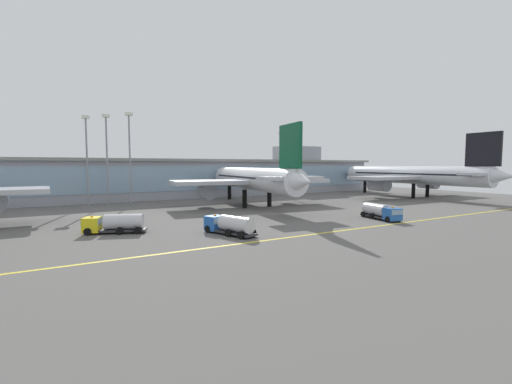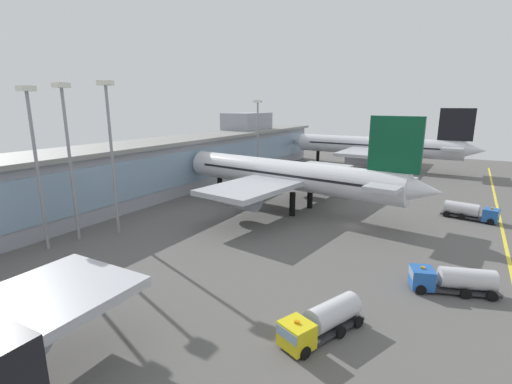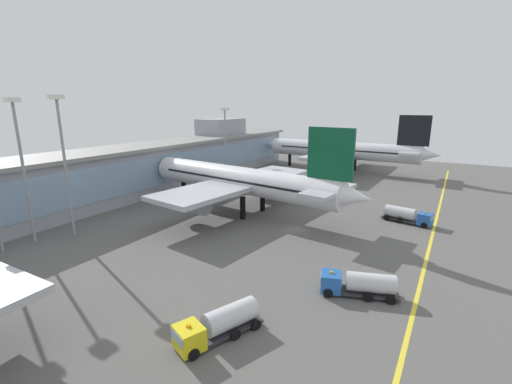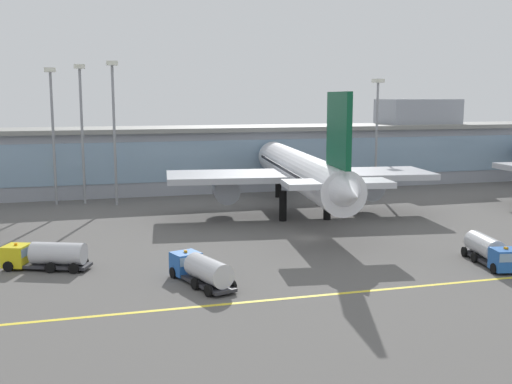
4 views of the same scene
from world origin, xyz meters
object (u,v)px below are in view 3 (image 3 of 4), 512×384
object	(u,v)px
airliner_near_right	(240,181)
baggage_tug_near	(409,215)
service_truck_far	(356,283)
apron_light_mast_west	(20,150)
apron_light_mast_far_east	(225,134)
apron_light_mast_east	(63,147)
fuel_tanker_truck	(217,324)
airliner_far_right	(342,151)

from	to	relation	value
airliner_near_right	baggage_tug_near	xyz separation A→B (m)	(10.25, -31.77, -5.24)
service_truck_far	apron_light_mast_west	size ratio (longest dim) A/B	0.40
airliner_near_right	apron_light_mast_far_east	bearing A→B (deg)	-41.60
baggage_tug_near	apron_light_mast_east	bearing A→B (deg)	-133.38
fuel_tanker_truck	apron_light_mast_east	distance (m)	41.52
airliner_far_right	apron_light_mast_far_east	xyz separation A→B (m)	(-34.73, 23.78, 7.16)
apron_light_mast_west	apron_light_mast_east	world-z (taller)	apron_light_mast_east
apron_light_mast_far_east	airliner_near_right	bearing A→B (deg)	-138.89
baggage_tug_near	service_truck_far	size ratio (longest dim) A/B	1.00
service_truck_far	apron_light_mast_far_east	xyz separation A→B (m)	(43.26, 49.29, 12.62)
airliner_far_right	service_truck_far	world-z (taller)	airliner_far_right
baggage_tug_near	apron_light_mast_west	distance (m)	68.16
apron_light_mast_far_east	baggage_tug_near	bearing A→B (deg)	-103.18
airliner_near_right	service_truck_far	world-z (taller)	airliner_near_right
baggage_tug_near	airliner_near_right	bearing A→B (deg)	-151.96
baggage_tug_near	fuel_tanker_truck	bearing A→B (deg)	-93.79
apron_light_mast_east	service_truck_far	bearing A→B (deg)	-83.77
baggage_tug_near	apron_light_mast_far_east	world-z (taller)	apron_light_mast_far_east
baggage_tug_near	apron_light_mast_far_east	bearing A→B (deg)	176.98
fuel_tanker_truck	service_truck_far	bearing A→B (deg)	169.23
airliner_near_right	baggage_tug_near	world-z (taller)	airliner_near_right
airliner_near_right	fuel_tanker_truck	world-z (taller)	airliner_near_right
airliner_far_right	apron_light_mast_far_east	world-z (taller)	apron_light_mast_far_east
apron_light_mast_east	fuel_tanker_truck	bearing A→B (deg)	-104.25
apron_light_mast_west	service_truck_far	bearing A→B (deg)	-78.47
airliner_near_right	apron_light_mast_west	bearing A→B (deg)	64.10
airliner_far_right	apron_light_mast_east	world-z (taller)	apron_light_mast_east
apron_light_mast_west	apron_light_mast_far_east	bearing A→B (deg)	-1.16
airliner_far_right	apron_light_mast_far_east	size ratio (longest dim) A/B	2.83
baggage_tug_near	apron_light_mast_west	size ratio (longest dim) A/B	0.40
airliner_far_right	baggage_tug_near	size ratio (longest dim) A/B	6.45
service_truck_far	apron_light_mast_far_east	world-z (taller)	apron_light_mast_far_east
airliner_near_right	apron_light_mast_far_east	xyz separation A→B (m)	(22.23, 19.39, 7.38)
baggage_tug_near	apron_light_mast_west	bearing A→B (deg)	-131.34
apron_light_mast_west	apron_light_mast_far_east	size ratio (longest dim) A/B	1.09
airliner_near_right	service_truck_far	bearing A→B (deg)	152.15
service_truck_far	apron_light_mast_east	distance (m)	49.76
baggage_tug_near	apron_light_mast_far_east	xyz separation A→B (m)	(11.98, 51.16, 12.62)
baggage_tug_near	service_truck_far	distance (m)	31.34
airliner_near_right	apron_light_mast_far_east	distance (m)	30.41
apron_light_mast_west	fuel_tanker_truck	bearing A→B (deg)	-96.34
airliner_far_right	apron_light_mast_west	size ratio (longest dim) A/B	2.59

